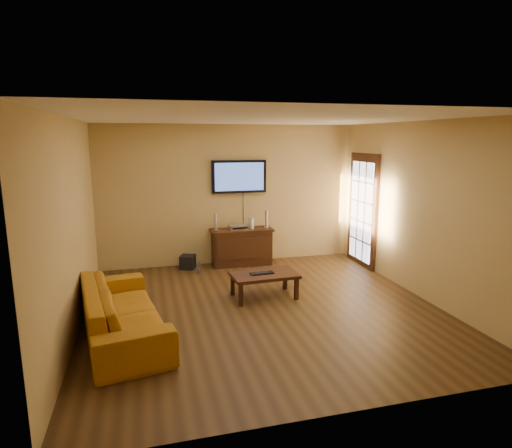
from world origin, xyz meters
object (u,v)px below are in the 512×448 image
object	(u,v)px
av_receiver	(238,227)
subwoofer	(188,262)
media_console	(242,247)
speaker_left	(216,223)
game_console	(251,223)
speaker_right	(266,220)
bottle	(198,267)
keyboard	(262,273)
television	(239,177)
coffee_table	(264,276)
sofa	(122,302)

from	to	relation	value
av_receiver	subwoofer	bearing A→B (deg)	177.71
media_console	speaker_left	xyz separation A→B (m)	(-0.51, 0.01, 0.50)
media_console	game_console	distance (m)	0.49
speaker_right	bottle	bearing A→B (deg)	-165.81
subwoofer	keyboard	distance (m)	2.08
av_receiver	keyboard	xyz separation A→B (m)	(-0.04, -1.85, -0.35)
television	av_receiver	world-z (taller)	television
game_console	bottle	world-z (taller)	game_console
coffee_table	sofa	world-z (taller)	sofa
speaker_right	game_console	distance (m)	0.32
television	keyboard	xyz separation A→B (m)	(-0.10, -2.02, -1.31)
media_console	bottle	bearing A→B (deg)	-159.71
coffee_table	speaker_right	bearing A→B (deg)	72.90
bottle	keyboard	bearing A→B (deg)	-61.68
keyboard	sofa	bearing A→B (deg)	-158.67
sofa	speaker_right	size ratio (longest dim) A/B	6.56
media_console	keyboard	bearing A→B (deg)	-93.04
coffee_table	speaker_left	world-z (taller)	speaker_left
subwoofer	media_console	bearing A→B (deg)	21.54
media_console	speaker_right	world-z (taller)	speaker_right
av_receiver	game_console	xyz separation A→B (m)	(0.25, 0.01, 0.06)
game_console	subwoofer	world-z (taller)	game_console
speaker_right	coffee_table	bearing A→B (deg)	-107.10
sofa	av_receiver	xyz separation A→B (m)	(2.07, 2.65, 0.31)
media_console	sofa	distance (m)	3.38
speaker_right	keyboard	size ratio (longest dim) A/B	0.92
subwoofer	bottle	distance (m)	0.36
media_console	coffee_table	bearing A→B (deg)	-91.84
speaker_right	av_receiver	world-z (taller)	speaker_right
speaker_right	subwoofer	size ratio (longest dim) A/B	1.31
television	av_receiver	distance (m)	0.98
av_receiver	keyboard	world-z (taller)	av_receiver
speaker_right	television	bearing A→B (deg)	161.70
keyboard	bottle	bearing A→B (deg)	118.32
game_console	media_console	bearing A→B (deg)	173.29
av_receiver	subwoofer	world-z (taller)	av_receiver
speaker_right	bottle	xyz separation A→B (m)	(-1.41, -0.36, -0.76)
sofa	speaker_right	world-z (taller)	speaker_right
coffee_table	subwoofer	size ratio (longest dim) A/B	4.00
coffee_table	subwoofer	bearing A→B (deg)	119.02
speaker_right	subwoofer	distance (m)	1.73
television	speaker_right	distance (m)	1.00
game_console	bottle	size ratio (longest dim) A/B	0.90
television	bottle	xyz separation A→B (m)	(-0.90, -0.52, -1.60)
media_console	keyboard	size ratio (longest dim) A/B	3.27
av_receiver	keyboard	bearing A→B (deg)	-95.35
coffee_table	av_receiver	size ratio (longest dim) A/B	2.99
sofa	subwoofer	distance (m)	2.84
sofa	subwoofer	world-z (taller)	sofa
sofa	keyboard	size ratio (longest dim) A/B	6.06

